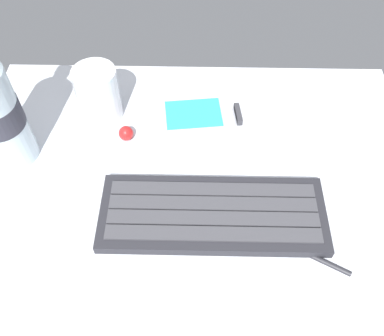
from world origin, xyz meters
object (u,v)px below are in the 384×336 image
(trackball_mouse, at_px, (126,133))
(juice_cup, at_px, (99,96))
(stylus_pen, at_px, (313,255))
(handheld_device, at_px, (198,117))
(keyboard, at_px, (213,214))

(trackball_mouse, bearing_deg, juice_cup, 131.52)
(juice_cup, distance_m, stylus_pen, 0.38)
(stylus_pen, bearing_deg, trackball_mouse, 171.08)
(juice_cup, relative_size, stylus_pen, 0.89)
(trackball_mouse, xyz_separation_m, stylus_pen, (0.25, -0.19, -0.01))
(handheld_device, xyz_separation_m, trackball_mouse, (-0.11, -0.04, 0.00))
(keyboard, relative_size, stylus_pen, 3.06)
(keyboard, distance_m, trackball_mouse, 0.18)
(keyboard, bearing_deg, handheld_device, 97.02)
(handheld_device, relative_size, juice_cup, 1.57)
(keyboard, bearing_deg, juice_cup, 133.04)
(keyboard, distance_m, juice_cup, 0.25)
(trackball_mouse, bearing_deg, stylus_pen, -36.82)
(juice_cup, xyz_separation_m, stylus_pen, (0.29, -0.23, -0.04))
(keyboard, distance_m, handheld_device, 0.17)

